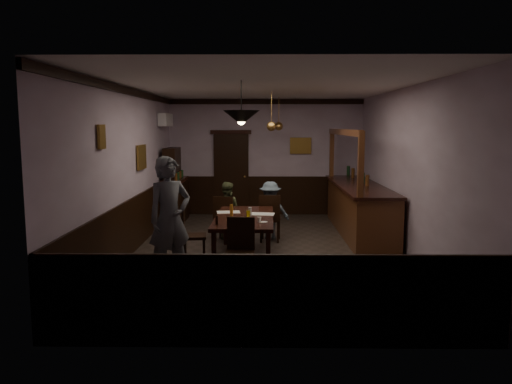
{
  "coord_description": "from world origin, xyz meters",
  "views": [
    {
      "loc": [
        -0.08,
        -8.97,
        2.31
      ],
      "look_at": [
        -0.2,
        -0.24,
        1.15
      ],
      "focal_mm": 35.0,
      "sensor_mm": 36.0,
      "label": 1
    }
  ],
  "objects_px": {
    "dining_table": "(244,220)",
    "sideboard": "(174,192)",
    "person_seated_left": "(226,210)",
    "coffee_cup": "(259,219)",
    "person_seated_right": "(270,210)",
    "person_standing": "(170,219)",
    "chair_side": "(190,232)",
    "soda_can": "(248,214)",
    "chair_near": "(240,247)",
    "pendant_iron": "(241,118)",
    "pendant_brass_mid": "(271,126)",
    "chair_far_right": "(270,216)",
    "bar_counter": "(359,207)",
    "pendant_brass_far": "(279,126)",
    "chair_far_left": "(225,217)"
  },
  "relations": [
    {
      "from": "chair_side",
      "to": "coffee_cup",
      "type": "height_order",
      "value": "chair_side"
    },
    {
      "from": "person_seated_right",
      "to": "person_standing",
      "type": "bearing_deg",
      "value": 60.32
    },
    {
      "from": "sideboard",
      "to": "chair_side",
      "type": "bearing_deg",
      "value": -75.95
    },
    {
      "from": "person_seated_left",
      "to": "chair_near",
      "type": "bearing_deg",
      "value": 111.42
    },
    {
      "from": "soda_can",
      "to": "pendant_iron",
      "type": "distance_m",
      "value": 1.76
    },
    {
      "from": "coffee_cup",
      "to": "bar_counter",
      "type": "bearing_deg",
      "value": 51.73
    },
    {
      "from": "chair_near",
      "to": "pendant_iron",
      "type": "xyz_separation_m",
      "value": [
        0.0,
        0.52,
        1.91
      ]
    },
    {
      "from": "chair_near",
      "to": "person_standing",
      "type": "bearing_deg",
      "value": 179.51
    },
    {
      "from": "chair_far_left",
      "to": "chair_near",
      "type": "height_order",
      "value": "chair_near"
    },
    {
      "from": "person_seated_left",
      "to": "person_seated_right",
      "type": "height_order",
      "value": "person_seated_right"
    },
    {
      "from": "dining_table",
      "to": "soda_can",
      "type": "relative_size",
      "value": 18.45
    },
    {
      "from": "coffee_cup",
      "to": "soda_can",
      "type": "relative_size",
      "value": 0.67
    },
    {
      "from": "sideboard",
      "to": "soda_can",
      "type": "bearing_deg",
      "value": -61.42
    },
    {
      "from": "person_standing",
      "to": "pendant_brass_mid",
      "type": "bearing_deg",
      "value": 25.87
    },
    {
      "from": "chair_near",
      "to": "coffee_cup",
      "type": "xyz_separation_m",
      "value": [
        0.27,
        0.79,
        0.27
      ]
    },
    {
      "from": "dining_table",
      "to": "pendant_brass_far",
      "type": "relative_size",
      "value": 2.73
    },
    {
      "from": "chair_side",
      "to": "soda_can",
      "type": "xyz_separation_m",
      "value": [
        1.0,
        0.08,
        0.3
      ]
    },
    {
      "from": "chair_near",
      "to": "pendant_brass_far",
      "type": "xyz_separation_m",
      "value": [
        0.71,
        4.75,
        1.77
      ]
    },
    {
      "from": "sideboard",
      "to": "bar_counter",
      "type": "distance_m",
      "value": 4.39
    },
    {
      "from": "person_seated_left",
      "to": "person_seated_right",
      "type": "xyz_separation_m",
      "value": [
        0.9,
        -0.01,
        0.0
      ]
    },
    {
      "from": "chair_near",
      "to": "soda_can",
      "type": "height_order",
      "value": "chair_near"
    },
    {
      "from": "chair_side",
      "to": "coffee_cup",
      "type": "xyz_separation_m",
      "value": [
        1.19,
        -0.33,
        0.29
      ]
    },
    {
      "from": "person_seated_left",
      "to": "coffee_cup",
      "type": "bearing_deg",
      "value": 121.49
    },
    {
      "from": "dining_table",
      "to": "chair_far_right",
      "type": "height_order",
      "value": "chair_far_right"
    },
    {
      "from": "chair_side",
      "to": "coffee_cup",
      "type": "distance_m",
      "value": 1.27
    },
    {
      "from": "coffee_cup",
      "to": "pendant_iron",
      "type": "distance_m",
      "value": 1.68
    },
    {
      "from": "dining_table",
      "to": "pendant_brass_far",
      "type": "xyz_separation_m",
      "value": [
        0.7,
        3.43,
        1.61
      ]
    },
    {
      "from": "dining_table",
      "to": "chair_far_left",
      "type": "distance_m",
      "value": 1.37
    },
    {
      "from": "person_standing",
      "to": "chair_side",
      "type": "bearing_deg",
      "value": 44.44
    },
    {
      "from": "person_standing",
      "to": "person_seated_right",
      "type": "bearing_deg",
      "value": 23.05
    },
    {
      "from": "dining_table",
      "to": "chair_far_right",
      "type": "bearing_deg",
      "value": 69.93
    },
    {
      "from": "chair_far_left",
      "to": "pendant_brass_mid",
      "type": "bearing_deg",
      "value": -133.11
    },
    {
      "from": "pendant_iron",
      "to": "chair_near",
      "type": "bearing_deg",
      "value": -90.32
    },
    {
      "from": "chair_far_right",
      "to": "pendant_brass_far",
      "type": "distance_m",
      "value": 2.81
    },
    {
      "from": "person_seated_right",
      "to": "bar_counter",
      "type": "xyz_separation_m",
      "value": [
        1.91,
        0.55,
        -0.02
      ]
    },
    {
      "from": "person_seated_left",
      "to": "bar_counter",
      "type": "distance_m",
      "value": 2.86
    },
    {
      "from": "chair_side",
      "to": "bar_counter",
      "type": "bearing_deg",
      "value": -61.95
    },
    {
      "from": "dining_table",
      "to": "sideboard",
      "type": "height_order",
      "value": "sideboard"
    },
    {
      "from": "chair_side",
      "to": "person_seated_left",
      "type": "relative_size",
      "value": 0.79
    },
    {
      "from": "chair_far_right",
      "to": "person_seated_right",
      "type": "distance_m",
      "value": 0.29
    },
    {
      "from": "chair_side",
      "to": "pendant_brass_mid",
      "type": "relative_size",
      "value": 1.15
    },
    {
      "from": "chair_far_right",
      "to": "chair_side",
      "type": "relative_size",
      "value": 1.03
    },
    {
      "from": "dining_table",
      "to": "soda_can",
      "type": "bearing_deg",
      "value": -58.82
    },
    {
      "from": "chair_near",
      "to": "pendant_iron",
      "type": "bearing_deg",
      "value": 93.86
    },
    {
      "from": "person_standing",
      "to": "sideboard",
      "type": "bearing_deg",
      "value": 61.33
    },
    {
      "from": "chair_far_left",
      "to": "chair_far_right",
      "type": "distance_m",
      "value": 0.91
    },
    {
      "from": "dining_table",
      "to": "coffee_cup",
      "type": "relative_size",
      "value": 27.68
    },
    {
      "from": "pendant_brass_far",
      "to": "pendant_brass_mid",
      "type": "bearing_deg",
      "value": -97.66
    },
    {
      "from": "person_standing",
      "to": "person_seated_left",
      "type": "distance_m",
      "value": 2.88
    },
    {
      "from": "person_seated_right",
      "to": "coffee_cup",
      "type": "distance_m",
      "value": 2.09
    }
  ]
}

